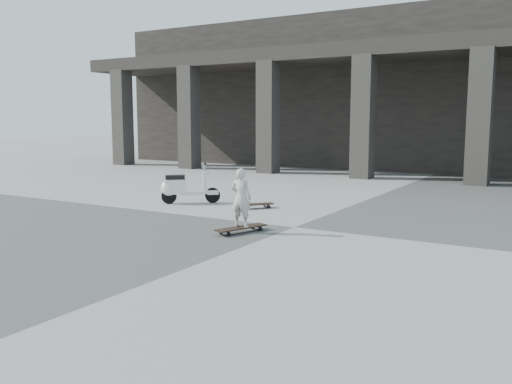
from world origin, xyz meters
The scene contains 6 objects.
ground centered at (0.00, 0.00, 0.00)m, with size 90.00×90.00×0.00m, color #444442.
colonnade centered at (0.00, 13.77, 3.03)m, with size 28.00×8.82×6.00m.
longboard centered at (-0.59, -0.88, 0.08)m, with size 0.55×1.02×0.10m.
skateboard_spare centered at (-1.70, 1.40, 0.08)m, with size 0.72×0.83×0.10m.
child centered at (-0.59, -0.88, 0.61)m, with size 0.37×0.24×1.02m, color #BBB6A9.
scooter centered at (-3.54, 1.16, 0.38)m, with size 1.14×0.96×0.95m.
Camera 1 is at (4.31, -8.63, 1.95)m, focal length 38.00 mm.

